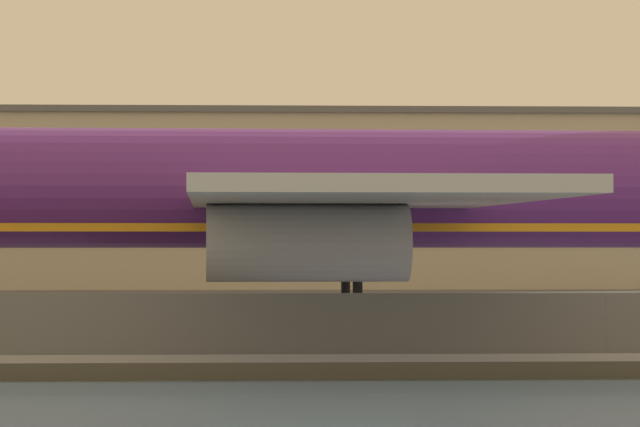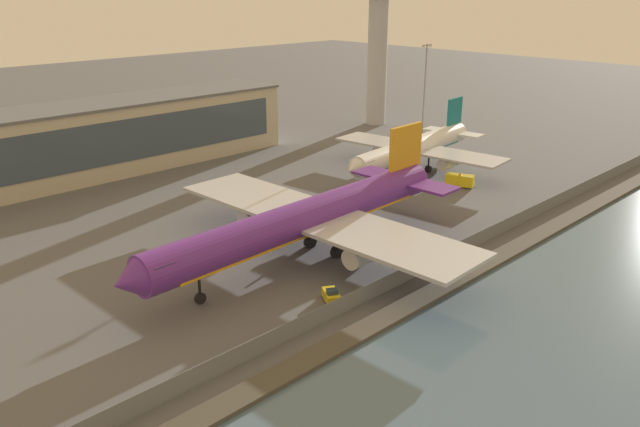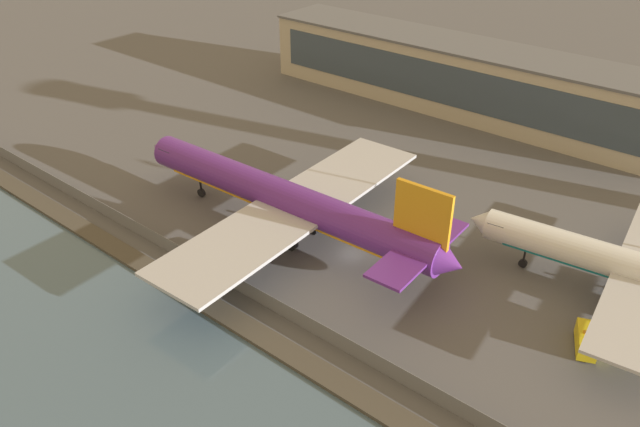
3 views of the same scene
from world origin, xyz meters
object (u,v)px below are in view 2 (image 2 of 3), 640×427
baggage_tug (331,296)px  apron_light_mast_apron_west (424,92)px  cargo_jet_purple (310,218)px  passenger_jet_white_teal (415,148)px  ops_van (461,180)px  control_tower (378,35)px

baggage_tug → apron_light_mast_apron_west: apron_light_mast_apron_west is taller
cargo_jet_purple → passenger_jet_white_teal: bearing=19.8°
baggage_tug → passenger_jet_white_teal: bearing=27.9°
ops_van → passenger_jet_white_teal: bearing=83.3°
apron_light_mast_apron_west → control_tower: bearing=61.7°
control_tower → apron_light_mast_apron_west: (-14.07, -26.16, -10.35)m
baggage_tug → ops_van: (49.76, 15.01, 0.47)m
control_tower → apron_light_mast_apron_west: control_tower is taller
cargo_jet_purple → baggage_tug: 14.32m
baggage_tug → control_tower: (81.22, 63.43, 22.69)m
cargo_jet_purple → baggage_tug: bearing=-122.5°
cargo_jet_purple → baggage_tug: size_ratio=15.96×
control_tower → apron_light_mast_apron_west: size_ratio=1.75×
control_tower → cargo_jet_purple: bearing=-144.8°
passenger_jet_white_teal → cargo_jet_purple: bearing=-160.2°
cargo_jet_purple → passenger_jet_white_teal: 46.77m
cargo_jet_purple → apron_light_mast_apron_west: (59.96, 25.99, 7.24)m
ops_van → apron_light_mast_apron_west: bearing=52.0°
passenger_jet_white_teal → baggage_tug: passenger_jet_white_teal is taller
baggage_tug → ops_van: bearing=16.8°
cargo_jet_purple → apron_light_mast_apron_west: 65.75m
cargo_jet_purple → control_tower: 92.25m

